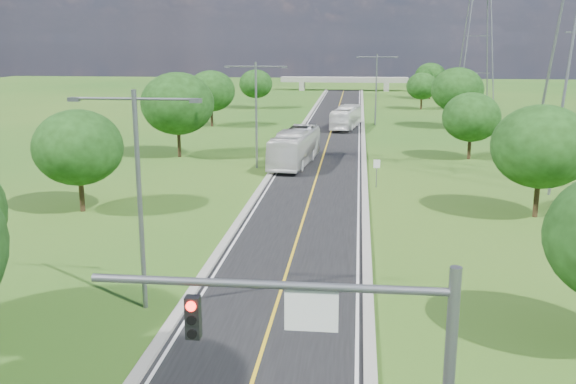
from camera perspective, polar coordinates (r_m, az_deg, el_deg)
name	(u,v)px	position (r m, az deg, el deg)	size (l,w,h in m)	color
ground	(327,144)	(75.76, 3.49, 4.27)	(260.00, 260.00, 0.00)	#205618
road	(329,136)	(81.68, 3.70, 4.96)	(8.00, 150.00, 0.06)	black
curb_left	(296,135)	(81.97, 0.72, 5.07)	(0.50, 150.00, 0.22)	gray
curb_right	(363,136)	(81.60, 6.70, 4.94)	(0.50, 150.00, 0.22)	gray
signal_mast	(357,357)	(15.49, 6.19, -14.35)	(8.54, 0.33, 7.20)	slate
speed_limit_sign	(377,169)	(53.75, 7.89, 2.08)	(0.55, 0.09, 2.40)	slate
overpass	(344,80)	(155.05, 5.00, 9.85)	(30.00, 3.00, 3.20)	gray
streetlight_near_left	(139,182)	(29.03, -13.13, 0.86)	(5.90, 0.25, 10.00)	slate
streetlight_mid_left	(256,106)	(60.78, -2.85, 7.65)	(5.90, 0.25, 10.00)	slate
streetlight_far_right	(376,83)	(92.94, 7.86, 9.56)	(5.90, 0.25, 10.00)	slate
power_tower_far	(478,28)	(131.64, 16.56, 13.78)	(9.00, 6.40, 28.00)	slate
tree_lb	(78,147)	(47.56, -18.16, 3.78)	(6.30, 6.30, 7.33)	black
tree_lc	(178,104)	(67.63, -9.79, 7.75)	(7.56, 7.56, 8.79)	black
tree_ld	(211,91)	(91.34, -6.86, 8.90)	(6.72, 6.72, 7.82)	black
tree_le	(256,84)	(114.41, -2.88, 9.58)	(5.88, 5.88, 6.84)	black
tree_rb	(541,147)	(46.95, 21.59, 3.77)	(6.72, 6.72, 7.82)	black
tree_rc	(471,117)	(68.12, 15.98, 6.42)	(5.88, 5.88, 6.84)	black
tree_rd	(457,90)	(91.95, 14.82, 8.78)	(7.14, 7.14, 8.30)	black
tree_re	(422,86)	(115.51, 11.83, 9.19)	(5.46, 5.46, 6.35)	black
tree_rf	(430,76)	(135.68, 12.55, 10.02)	(6.30, 6.30, 7.33)	black
bus_outbound	(346,117)	(88.80, 5.18, 6.62)	(2.53, 10.83, 3.02)	white
bus_inbound	(295,147)	(62.83, 0.63, 4.01)	(2.87, 12.26, 3.42)	silver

